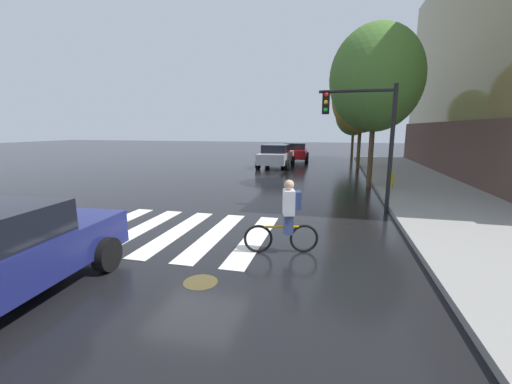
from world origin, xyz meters
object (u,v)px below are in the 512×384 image
at_px(cyclist, 287,217).
at_px(traffic_light_near, 366,127).
at_px(street_tree_near, 376,79).
at_px(fire_hydrant, 391,179).
at_px(street_tree_mid, 362,99).
at_px(sedan_mid, 276,156).
at_px(sedan_far, 296,152).
at_px(street_tree_far, 354,114).
at_px(manhole_cover, 200,282).

height_order(cyclist, traffic_light_near, traffic_light_near).
distance_m(cyclist, street_tree_near, 10.65).
relative_size(fire_hydrant, street_tree_near, 0.10).
xyz_separation_m(street_tree_near, street_tree_mid, (-0.07, 7.17, -0.30)).
xyz_separation_m(cyclist, street_tree_near, (2.67, 9.41, 4.20)).
relative_size(sedan_mid, sedan_far, 1.02).
height_order(cyclist, fire_hydrant, cyclist).
height_order(cyclist, street_tree_mid, street_tree_mid).
distance_m(sedan_far, street_tree_far, 7.31).
relative_size(sedan_far, fire_hydrant, 6.02).
relative_size(sedan_far, traffic_light_near, 1.12).
bearing_deg(street_tree_mid, fire_hydrant, -83.49).
relative_size(manhole_cover, sedan_far, 0.14).
bearing_deg(fire_hydrant, cyclist, -112.38).
relative_size(cyclist, street_tree_far, 0.28).
bearing_deg(street_tree_near, street_tree_mid, 90.58).
height_order(street_tree_near, street_tree_mid, street_tree_near).
distance_m(sedan_mid, traffic_light_near, 13.09).
relative_size(traffic_light_near, street_tree_near, 0.56).
xyz_separation_m(sedan_mid, sedan_far, (0.87, 4.64, -0.03)).
relative_size(manhole_cover, traffic_light_near, 0.15).
distance_m(manhole_cover, street_tree_far, 27.74).
bearing_deg(manhole_cover, cyclist, 54.10).
bearing_deg(street_tree_mid, street_tree_near, -89.42).
bearing_deg(cyclist, street_tree_far, 84.15).
bearing_deg(street_tree_near, traffic_light_near, -98.20).
bearing_deg(traffic_light_near, street_tree_far, 88.23).
bearing_deg(cyclist, sedan_far, 96.21).
height_order(sedan_mid, street_tree_mid, street_tree_mid).
height_order(sedan_mid, sedan_far, sedan_mid).
xyz_separation_m(fire_hydrant, street_tree_near, (-0.85, 0.87, 4.51)).
xyz_separation_m(sedan_far, street_tree_mid, (4.88, -4.36, 3.93)).
relative_size(cyclist, street_tree_near, 0.23).
distance_m(sedan_mid, fire_hydrant, 10.24).
bearing_deg(street_tree_far, street_tree_mid, -89.98).
bearing_deg(cyclist, manhole_cover, -125.90).
distance_m(fire_hydrant, street_tree_near, 4.67).
relative_size(street_tree_mid, street_tree_far, 1.16).
bearing_deg(traffic_light_near, street_tree_mid, 86.95).
bearing_deg(cyclist, traffic_light_near, 66.17).
bearing_deg(sedan_far, cyclist, -83.79).
distance_m(manhole_cover, street_tree_near, 12.96).
bearing_deg(street_tree_far, sedan_mid, -122.55).
bearing_deg(street_tree_mid, sedan_mid, -177.21).
bearing_deg(cyclist, street_tree_mid, 81.10).
relative_size(manhole_cover, street_tree_mid, 0.09).
bearing_deg(manhole_cover, sedan_mid, 95.72).
relative_size(traffic_light_near, fire_hydrant, 5.38).
distance_m(sedan_mid, cyclist, 16.61).
distance_m(manhole_cover, street_tree_mid, 19.43).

